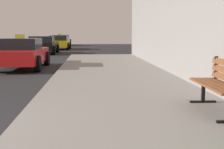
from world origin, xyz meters
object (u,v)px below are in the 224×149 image
object	(u,v)px
car_yellow	(59,42)
car_white	(63,39)
bench	(223,82)
car_silver	(60,40)
car_black	(43,45)
car_red	(21,53)

from	to	relation	value
car_yellow	car_white	world-z (taller)	same
car_yellow	car_white	size ratio (longest dim) A/B	1.03
car_yellow	bench	bearing A→B (deg)	-78.43
car_silver	car_white	size ratio (longest dim) A/B	1.00
car_black	car_silver	xyz separation A→B (m)	(-0.23, 15.79, 0.00)
car_silver	car_white	world-z (taller)	car_silver
car_red	car_yellow	xyz separation A→B (m)	(0.02, 16.33, 0.00)
car_red	car_silver	size ratio (longest dim) A/B	0.94
car_black	car_yellow	distance (m)	6.37
car_black	car_silver	distance (m)	15.80
bench	car_white	size ratio (longest dim) A/B	0.38
bench	car_yellow	world-z (taller)	car_yellow
car_white	car_black	bearing A→B (deg)	-89.20
car_white	bench	bearing A→B (deg)	-81.69
car_yellow	car_red	bearing A→B (deg)	-90.08
bench	car_yellow	size ratio (longest dim) A/B	0.37
bench	car_silver	bearing A→B (deg)	101.47
car_yellow	car_silver	distance (m)	9.48
car_yellow	car_silver	xyz separation A→B (m)	(-0.80, 9.45, 0.00)
car_black	car_white	size ratio (longest dim) A/B	0.97
car_red	car_white	size ratio (longest dim) A/B	0.94
car_black	car_silver	size ratio (longest dim) A/B	0.97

